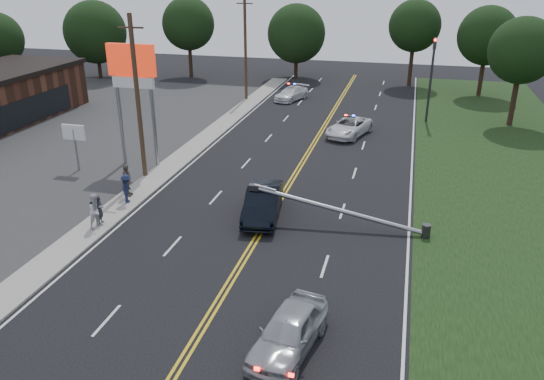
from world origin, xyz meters
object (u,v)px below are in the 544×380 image
(small_sign, at_px, (74,136))
(bystander_d, at_px, (127,180))
(bystander_c, at_px, (127,189))
(bystander_a, at_px, (100,210))
(bystander_b, at_px, (96,211))
(utility_pole_far, at_px, (245,48))
(fallen_streetlight, at_px, (348,212))
(utility_pole_mid, at_px, (138,98))
(pylon_sign, at_px, (133,76))
(traffic_signal, at_px, (431,73))
(crashed_sedan, at_px, (263,202))
(waiting_sedan, at_px, (289,331))
(emergency_b, at_px, (291,94))
(emergency_a, at_px, (349,127))

(small_sign, bearing_deg, bystander_d, -31.07)
(small_sign, bearing_deg, bystander_c, -35.04)
(small_sign, bearing_deg, bystander_a, -49.81)
(bystander_a, bearing_deg, bystander_b, 177.46)
(utility_pole_far, distance_m, bystander_a, 29.18)
(utility_pole_far, xyz_separation_m, bystander_a, (0.99, -28.86, -4.18))
(fallen_streetlight, height_order, utility_pole_mid, utility_pole_mid)
(pylon_sign, relative_size, traffic_signal, 1.13)
(bystander_c, bearing_deg, small_sign, 40.32)
(bystander_b, relative_size, bystander_c, 1.10)
(bystander_b, bearing_deg, crashed_sedan, -43.98)
(traffic_signal, xyz_separation_m, bystander_b, (-16.43, -25.25, -3.17))
(utility_pole_far, height_order, waiting_sedan, utility_pole_far)
(crashed_sedan, relative_size, bystander_b, 2.72)
(utility_pole_far, distance_m, bystander_c, 26.43)
(traffic_signal, height_order, bystander_d, traffic_signal)
(crashed_sedan, xyz_separation_m, bystander_d, (-8.27, 0.48, 0.26))
(pylon_sign, bearing_deg, traffic_signal, 40.39)
(fallen_streetlight, relative_size, utility_pole_far, 0.94)
(utility_pole_far, bearing_deg, bystander_a, -88.03)
(fallen_streetlight, distance_m, bystander_b, 12.74)
(small_sign, bearing_deg, utility_pole_far, 77.69)
(emergency_b, relative_size, bystander_a, 2.87)
(utility_pole_far, relative_size, bystander_d, 5.23)
(pylon_sign, distance_m, crashed_sedan, 12.74)
(fallen_streetlight, relative_size, bystander_c, 5.64)
(small_sign, xyz_separation_m, bystander_b, (5.87, -7.26, -1.30))
(utility_pole_far, height_order, bystander_b, utility_pole_far)
(waiting_sedan, height_order, emergency_b, waiting_sedan)
(utility_pole_mid, bearing_deg, utility_pole_far, 90.00)
(small_sign, distance_m, waiting_sedan, 22.27)
(pylon_sign, xyz_separation_m, bystander_b, (2.37, -9.26, -4.96))
(fallen_streetlight, distance_m, emergency_a, 16.40)
(bystander_d, bearing_deg, utility_pole_mid, 1.94)
(fallen_streetlight, height_order, bystander_d, bystander_d)
(utility_pole_far, bearing_deg, fallen_streetlight, -62.76)
(small_sign, xyz_separation_m, waiting_sedan, (17.37, -13.84, -1.59))
(traffic_signal, xyz_separation_m, bystander_c, (-16.48, -22.08, -3.26))
(waiting_sedan, height_order, bystander_d, bystander_d)
(crashed_sedan, distance_m, bystander_c, 7.83)
(bystander_d, bearing_deg, emergency_b, -16.41)
(crashed_sedan, bearing_deg, bystander_c, 174.63)
(emergency_b, distance_m, bystander_c, 27.32)
(crashed_sedan, xyz_separation_m, bystander_a, (-7.85, -3.15, 0.08))
(utility_pole_far, bearing_deg, pylon_sign, -93.72)
(small_sign, distance_m, utility_pole_mid, 5.53)
(crashed_sedan, distance_m, bystander_b, 8.54)
(utility_pole_mid, distance_m, waiting_sedan, 19.19)
(fallen_streetlight, xyz_separation_m, emergency_a, (-1.89, 16.29, -0.22))
(utility_pole_far, bearing_deg, small_sign, -102.31)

